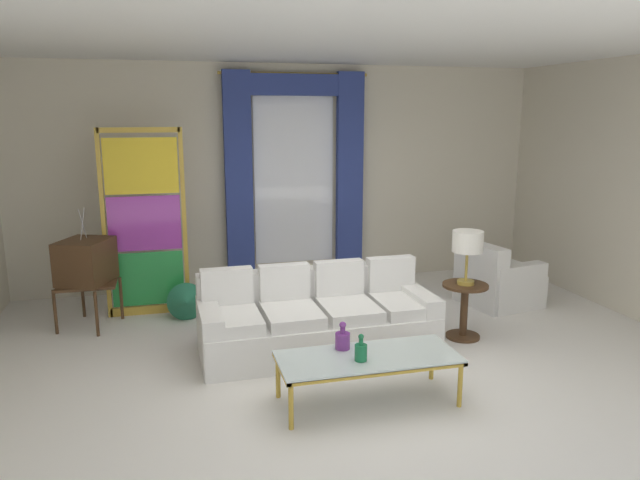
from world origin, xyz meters
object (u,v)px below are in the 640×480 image
(bottle_crystal_tall, at_px, (361,351))
(table_lamp_brass, at_px, (468,244))
(bottle_blue_decanter, at_px, (343,339))
(stained_glass_divider, at_px, (145,227))
(couch_white_long, at_px, (316,320))
(armchair_white, at_px, (496,282))
(coffee_table, at_px, (368,359))
(peacock_figurine, at_px, (186,303))
(round_side_table, at_px, (464,306))
(vintage_tv, at_px, (86,263))

(bottle_crystal_tall, distance_m, table_lamp_brass, 2.03)
(bottle_blue_decanter, relative_size, stained_glass_divider, 0.11)
(couch_white_long, xyz_separation_m, bottle_blue_decanter, (-0.03, -1.03, 0.19))
(bottle_crystal_tall, bearing_deg, armchair_white, 40.43)
(couch_white_long, distance_m, coffee_table, 1.23)
(peacock_figurine, xyz_separation_m, round_side_table, (2.84, -1.26, 0.14))
(vintage_tv, xyz_separation_m, armchair_white, (4.83, -0.45, -0.44))
(bottle_crystal_tall, bearing_deg, couch_white_long, 91.84)
(vintage_tv, distance_m, round_side_table, 4.16)
(couch_white_long, distance_m, table_lamp_brass, 1.75)
(round_side_table, bearing_deg, coffee_table, -142.80)
(armchair_white, height_order, peacock_figurine, armchair_white)
(table_lamp_brass, bearing_deg, vintage_tv, 160.56)
(couch_white_long, relative_size, armchair_white, 2.49)
(peacock_figurine, height_order, round_side_table, round_side_table)
(bottle_crystal_tall, bearing_deg, vintage_tv, 132.52)
(stained_glass_divider, bearing_deg, bottle_crystal_tall, -58.93)
(round_side_table, relative_size, table_lamp_brass, 1.04)
(bottle_crystal_tall, xyz_separation_m, table_lamp_brass, (1.55, 1.19, 0.54))
(bottle_blue_decanter, height_order, round_side_table, bottle_blue_decanter)
(armchair_white, height_order, table_lamp_brass, table_lamp_brass)
(armchair_white, xyz_separation_m, stained_glass_divider, (-4.19, 0.72, 0.77))
(couch_white_long, bearing_deg, round_side_table, -4.03)
(couch_white_long, relative_size, coffee_table, 1.58)
(armchair_white, relative_size, stained_glass_divider, 0.43)
(bottle_crystal_tall, relative_size, vintage_tv, 0.17)
(coffee_table, height_order, peacock_figurine, peacock_figurine)
(round_side_table, distance_m, table_lamp_brass, 0.67)
(vintage_tv, xyz_separation_m, stained_glass_divider, (0.64, 0.27, 0.33))
(round_side_table, bearing_deg, vintage_tv, 160.56)
(peacock_figurine, bearing_deg, stained_glass_divider, 137.07)
(peacock_figurine, bearing_deg, armchair_white, -5.03)
(bottle_crystal_tall, bearing_deg, table_lamp_brass, 37.40)
(stained_glass_divider, bearing_deg, bottle_blue_decanter, -57.47)
(bottle_blue_decanter, xyz_separation_m, peacock_figurine, (-1.22, 2.18, -0.27))
(bottle_crystal_tall, distance_m, round_side_table, 1.96)
(coffee_table, bearing_deg, stained_glass_divider, 123.06)
(bottle_crystal_tall, distance_m, peacock_figurine, 2.78)
(bottle_blue_decanter, relative_size, round_side_table, 0.40)
(bottle_crystal_tall, bearing_deg, bottle_blue_decanter, 104.91)
(coffee_table, bearing_deg, bottle_blue_decanter, 129.39)
(armchair_white, bearing_deg, table_lamp_brass, -135.07)
(round_side_table, bearing_deg, stained_glass_divider, 153.18)
(bottle_crystal_tall, xyz_separation_m, armchair_white, (2.48, 2.11, -0.20))
(couch_white_long, distance_m, armchair_white, 2.65)
(couch_white_long, relative_size, bottle_crystal_tall, 10.45)
(couch_white_long, bearing_deg, armchair_white, 17.91)
(stained_glass_divider, xyz_separation_m, peacock_figurine, (0.42, -0.39, -0.84))
(couch_white_long, distance_m, bottle_blue_decanter, 1.05)
(armchair_white, bearing_deg, peacock_figurine, 174.97)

